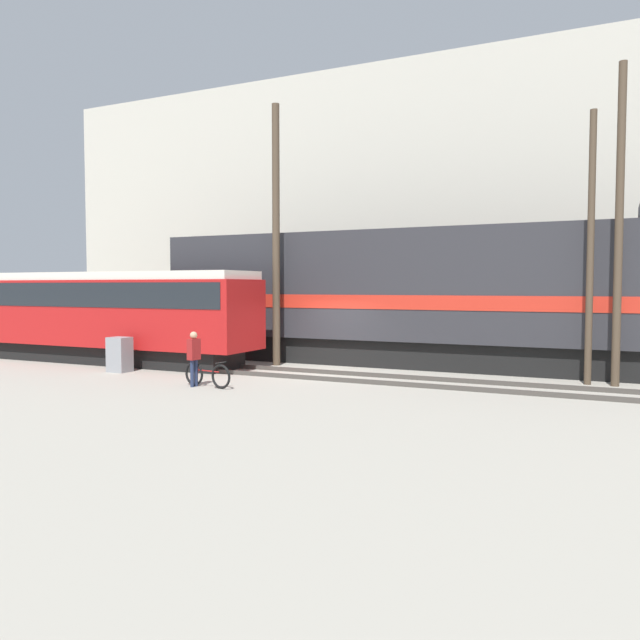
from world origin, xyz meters
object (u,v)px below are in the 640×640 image
at_px(bicycle, 207,375).
at_px(utility_pole_center, 590,249).
at_px(signal_box, 120,355).
at_px(streetcar, 114,311).
at_px(person, 194,353).
at_px(utility_pole_right, 619,226).
at_px(utility_pole_left, 276,236).
at_px(freight_locomotive, 422,296).

height_order(bicycle, utility_pole_center, utility_pole_center).
height_order(bicycle, signal_box, signal_box).
distance_m(streetcar, person, 7.17).
relative_size(bicycle, utility_pole_right, 0.19).
height_order(person, utility_pole_center, utility_pole_center).
distance_m(streetcar, bicycle, 7.60).
distance_m(utility_pole_left, signal_box, 7.00).
xyz_separation_m(utility_pole_left, utility_pole_center, (10.72, 0.00, -0.74)).
distance_m(freight_locomotive, utility_pole_center, 6.27).
height_order(freight_locomotive, utility_pole_left, utility_pole_left).
xyz_separation_m(bicycle, utility_pole_center, (10.04, 5.32, 3.72)).
height_order(streetcar, person, streetcar).
distance_m(utility_pole_center, utility_pole_right, 0.99).
height_order(utility_pole_left, signal_box, utility_pole_left).
relative_size(freight_locomotive, bicycle, 11.51).
bearing_deg(freight_locomotive, utility_pole_center, -19.69).
bearing_deg(signal_box, utility_pole_center, 14.87).
xyz_separation_m(utility_pole_left, utility_pole_right, (11.47, 0.00, -0.10)).
height_order(utility_pole_right, signal_box, utility_pole_right).
relative_size(utility_pole_left, utility_pole_right, 1.02).
distance_m(bicycle, utility_pole_right, 12.80).
height_order(utility_pole_left, utility_pole_center, utility_pole_left).
xyz_separation_m(freight_locomotive, streetcar, (-10.97, -4.10, -0.61)).
bearing_deg(utility_pole_right, freight_locomotive, 162.45).
bearing_deg(bicycle, signal_box, 163.16).
xyz_separation_m(person, utility_pole_right, (11.20, 5.41, 3.73)).
relative_size(freight_locomotive, signal_box, 17.00).
relative_size(freight_locomotive, streetcar, 1.70).
relative_size(bicycle, signal_box, 1.48).
xyz_separation_m(utility_pole_left, signal_box, (-4.00, -3.91, -4.22)).
distance_m(utility_pole_center, signal_box, 15.62).
height_order(freight_locomotive, utility_pole_center, utility_pole_center).
bearing_deg(person, utility_pole_left, 92.85).
bearing_deg(utility_pole_left, utility_pole_center, 0.00).
xyz_separation_m(freight_locomotive, bicycle, (-4.30, -7.37, -2.25)).
bearing_deg(utility_pole_left, person, -87.15).
bearing_deg(signal_box, utility_pole_right, 14.18).
bearing_deg(person, utility_pole_right, 25.80).
relative_size(streetcar, person, 7.38).
xyz_separation_m(streetcar, utility_pole_right, (17.45, 2.05, 2.72)).
bearing_deg(bicycle, utility_pole_center, 27.93).
relative_size(utility_pole_center, utility_pole_right, 0.86).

